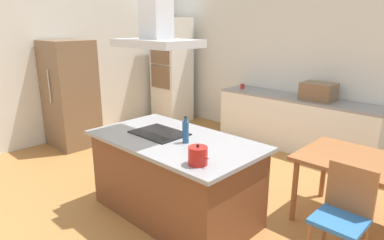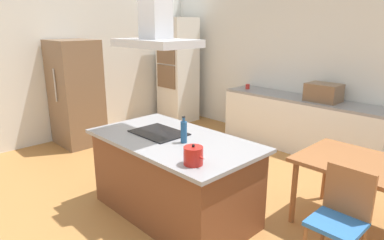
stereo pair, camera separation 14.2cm
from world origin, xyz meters
The scene contains 15 objects.
ground centered at (0.00, 1.50, 0.00)m, with size 16.00×16.00×0.00m, color #AD753D.
wall_back centered at (0.00, 3.25, 1.35)m, with size 7.20×0.10×2.70m, color white.
wall_left centered at (-3.45, 1.00, 1.35)m, with size 0.10×8.80×2.70m, color white.
kitchen_island centered at (0.00, 0.00, 0.45)m, with size 1.90×1.06×0.90m.
cooktop centered at (-0.25, 0.00, 0.91)m, with size 0.60×0.44×0.01m, color black.
tea_kettle centered at (0.65, -0.33, 0.98)m, with size 0.22×0.17×0.19m.
olive_oil_bottle centered at (0.18, -0.01, 1.02)m, with size 0.07×0.07×0.28m.
back_counter centered at (-0.06, 2.88, 0.45)m, with size 2.77×0.62×0.90m.
countertop_microwave centered at (0.28, 2.88, 1.04)m, with size 0.50×0.38×0.28m, color brown.
coffee_mug_red centered at (-1.18, 2.86, 0.95)m, with size 0.08×0.08×0.09m, color red.
wall_oven_stack centered at (-2.90, 2.65, 1.10)m, with size 0.70×0.66×2.20m.
refrigerator centered at (-2.98, 0.34, 0.91)m, with size 0.80×0.73×1.82m.
dining_table centered at (1.64, 1.17, 0.67)m, with size 1.40×0.90×0.75m.
chair_facing_island centered at (1.64, 0.51, 0.51)m, with size 0.42×0.42×0.89m.
range_hood centered at (-0.25, 0.00, 2.10)m, with size 0.90×0.55×0.78m.
Camera 1 is at (2.53, -2.36, 2.10)m, focal length 31.93 mm.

